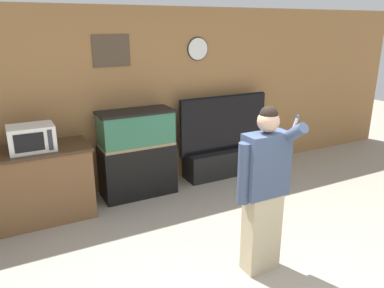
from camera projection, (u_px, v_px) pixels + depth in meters
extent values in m
cube|color=olive|center=(148.00, 99.00, 5.49)|extent=(10.00, 0.06, 2.60)
cube|color=#4C3D2D|center=(111.00, 51.00, 5.01)|extent=(0.51, 0.02, 0.42)
cylinder|color=white|center=(198.00, 49.00, 5.59)|extent=(0.32, 0.03, 0.32)
cylinder|color=black|center=(198.00, 49.00, 5.59)|extent=(0.35, 0.01, 0.35)
cube|color=brown|center=(34.00, 187.00, 4.60)|extent=(1.36, 0.62, 0.89)
cube|color=#3D2A19|center=(29.00, 151.00, 4.46)|extent=(1.40, 0.66, 0.03)
cube|color=white|center=(32.00, 138.00, 4.39)|extent=(0.51, 0.37, 0.30)
cube|color=black|center=(29.00, 143.00, 4.22)|extent=(0.32, 0.01, 0.21)
cube|color=#2D2D33|center=(50.00, 140.00, 4.31)|extent=(0.05, 0.01, 0.24)
cube|color=black|center=(138.00, 170.00, 5.35)|extent=(1.04, 0.48, 0.73)
cube|color=#937F5B|center=(137.00, 144.00, 5.23)|extent=(1.01, 0.47, 0.04)
cube|color=#2D6B4C|center=(136.00, 128.00, 5.16)|extent=(0.99, 0.46, 0.48)
cube|color=black|center=(135.00, 112.00, 5.09)|extent=(1.04, 0.48, 0.03)
cube|color=black|center=(223.00, 162.00, 6.09)|extent=(1.29, 0.40, 0.42)
cube|color=black|center=(224.00, 124.00, 5.89)|extent=(1.51, 0.05, 0.87)
cube|color=black|center=(223.00, 123.00, 5.92)|extent=(1.54, 0.01, 0.90)
cube|color=#BCAD89|center=(261.00, 232.00, 3.67)|extent=(0.35, 0.20, 0.81)
cube|color=#3D4C6B|center=(266.00, 165.00, 3.45)|extent=(0.44, 0.21, 0.61)
sphere|color=tan|center=(268.00, 121.00, 3.33)|extent=(0.20, 0.20, 0.20)
sphere|color=black|center=(269.00, 115.00, 3.31)|extent=(0.17, 0.17, 0.17)
cylinder|color=#3D4C6B|center=(244.00, 174.00, 3.36)|extent=(0.11, 0.11, 0.58)
cylinder|color=#3D4C6B|center=(293.00, 134.00, 3.33)|extent=(0.10, 0.32, 0.27)
cylinder|color=white|center=(295.00, 124.00, 3.28)|extent=(0.02, 0.06, 0.11)
cylinder|color=#2856B2|center=(297.00, 118.00, 3.24)|extent=(0.02, 0.03, 0.05)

